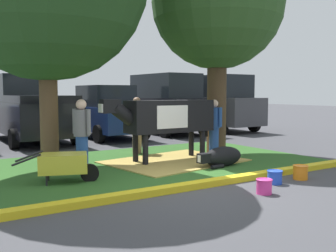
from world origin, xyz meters
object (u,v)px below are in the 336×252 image
Objects in this scene: wheelbarrow at (65,164)px; sedan_red at (106,112)px; person_handler at (214,126)px; suv_black at (165,104)px; person_visitor_far at (137,124)px; shade_tree_right at (218,4)px; suv_dark_grey at (216,103)px; cow_holstein at (166,117)px; bucket_blue at (275,177)px; pickup_truck_black at (31,110)px; bucket_pink at (264,186)px; person_visitor_near at (82,134)px; bucket_orange at (300,172)px; calf_lying at (222,157)px.

sedan_red is (3.82, 6.75, 0.60)m from wheelbarrow.
suv_black is (2.24, 6.07, 0.43)m from person_handler.
shade_tree_right is at bearing -32.92° from person_visitor_far.
wheelbarrow is 11.59m from suv_dark_grey.
person_handler is 0.98× the size of wheelbarrow.
bucket_blue is (0.45, -3.20, -1.01)m from cow_holstein.
pickup_truck_black is 5.55m from suv_black.
cow_holstein is 1.96× the size of wheelbarrow.
bucket_pink is 0.07× the size of sedan_red.
cow_holstein is 1.51m from person_handler.
person_handler is 5.16× the size of bucket_blue.
bucket_orange is (3.54, -2.91, -0.72)m from person_visitor_near.
suv_black is (3.71, 5.98, 0.12)m from cow_holstein.
wheelbarrow is at bearing -132.05° from person_visitor_near.
shade_tree_right is at bearing 61.23° from bucket_pink.
shade_tree_right is 6.43m from sedan_red.
person_handler is 2.21m from person_visitor_far.
shade_tree_right reaches higher than suv_black.
person_visitor_far is at bearing 40.50° from wheelbarrow.
suv_black reaches higher than person_visitor_near.
person_visitor_near is at bearing -145.07° from suv_dark_grey.
calf_lying is 4.54× the size of bucket_pink.
pickup_truck_black is (-1.80, 4.74, 0.24)m from person_visitor_far.
bucket_pink is (2.67, -2.67, -0.25)m from wheelbarrow.
pickup_truck_black is at bearing 110.80° from person_visitor_far.
suv_black reaches higher than cow_holstein.
wheelbarrow is at bearing 151.66° from bucket_orange.
shade_tree_right is 5.54m from bucket_blue.
cow_holstein is 3.56m from bucket_orange.
shade_tree_right reaches higher than suv_dark_grey.
person_visitor_near reaches higher than cow_holstein.
bucket_orange is 9.03m from sedan_red.
cow_holstein reaches higher than bucket_orange.
shade_tree_right reaches higher than person_handler.
suv_dark_grey is (4.53, 5.52, -2.92)m from shade_tree_right.
pickup_truck_black reaches higher than person_visitor_far.
cow_holstein is 0.71× the size of sedan_red.
bucket_orange is at bearing -120.00° from suv_dark_grey.
person_visitor_near is at bearing 47.95° from wheelbarrow.
suv_dark_grey reaches higher than bucket_orange.
bucket_blue is at bearing 179.95° from bucket_orange.
person_handler reaches higher than bucket_orange.
calf_lying is 7.11m from sedan_red.
bucket_pink is at bearing -44.99° from wheelbarrow.
person_handler is at bearing -129.86° from suv_dark_grey.
suv_dark_grey is (5.54, 0.04, 0.29)m from sedan_red.
cow_holstein is 10.84× the size of bucket_pink.
cow_holstein is 1.75m from calf_lying.
suv_dark_grey is (6.43, 4.29, 0.40)m from person_visitor_far.
cow_holstein is at bearing -98.57° from sedan_red.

